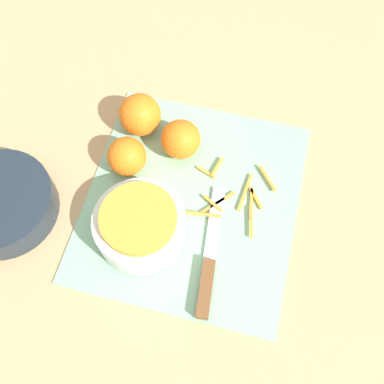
# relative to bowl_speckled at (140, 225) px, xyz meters

# --- Properties ---
(ground_plane) EXTENTS (4.00, 4.00, 0.00)m
(ground_plane) POSITION_rel_bowl_speckled_xyz_m (0.08, -0.07, -0.04)
(ground_plane) COLOR tan
(cutting_board) EXTENTS (0.40, 0.36, 0.01)m
(cutting_board) POSITION_rel_bowl_speckled_xyz_m (0.08, -0.07, -0.04)
(cutting_board) COLOR #84B793
(cutting_board) RESTS_ON ground_plane
(bowl_speckled) EXTENTS (0.15, 0.15, 0.07)m
(bowl_speckled) POSITION_rel_bowl_speckled_xyz_m (0.00, 0.00, 0.00)
(bowl_speckled) COLOR silver
(bowl_speckled) RESTS_ON cutting_board
(bowl_dark) EXTENTS (0.18, 0.18, 0.05)m
(bowl_dark) POSITION_rel_bowl_speckled_xyz_m (-0.02, 0.24, -0.01)
(bowl_dark) COLOR #1E2833
(bowl_dark) RESTS_ON ground_plane
(knife) EXTENTS (0.23, 0.04, 0.02)m
(knife) POSITION_rel_bowl_speckled_xyz_m (-0.04, -0.12, -0.03)
(knife) COLOR brown
(knife) RESTS_ON cutting_board
(orange_left) EXTENTS (0.07, 0.07, 0.07)m
(orange_left) POSITION_rel_bowl_speckled_xyz_m (0.17, -0.02, 0.00)
(orange_left) COLOR orange
(orange_left) RESTS_ON cutting_board
(orange_right) EXTENTS (0.07, 0.07, 0.07)m
(orange_right) POSITION_rel_bowl_speckled_xyz_m (0.12, 0.06, 0.00)
(orange_right) COLOR orange
(orange_right) RESTS_ON cutting_board
(orange_back) EXTENTS (0.08, 0.08, 0.08)m
(orange_back) POSITION_rel_bowl_speckled_xyz_m (0.20, 0.06, 0.00)
(orange_back) COLOR orange
(orange_back) RESTS_ON cutting_board
(peel_pile) EXTENTS (0.14, 0.15, 0.01)m
(peel_pile) POSITION_rel_bowl_speckled_xyz_m (0.10, -0.14, -0.03)
(peel_pile) COLOR orange
(peel_pile) RESTS_ON cutting_board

